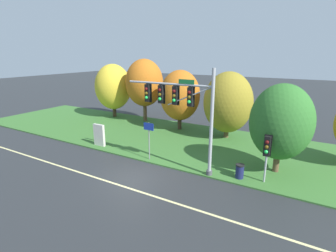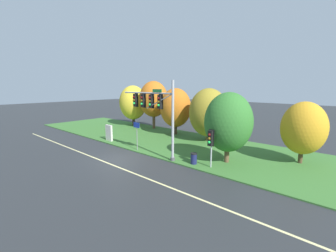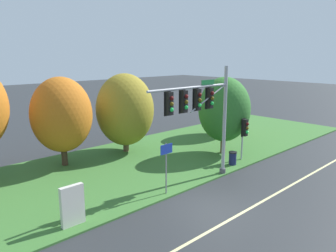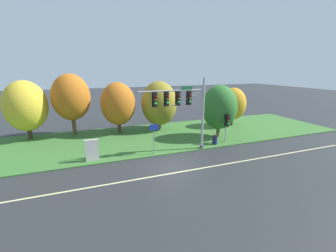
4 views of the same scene
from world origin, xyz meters
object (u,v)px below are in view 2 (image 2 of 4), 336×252
info_kiosk (109,133)px  trash_bin (194,158)px  route_sign_post (137,131)px  pedestrian_signal_near_kerb (211,140)px  tree_behind_signpost (176,108)px  traffic_signal_mast (155,107)px  tree_right_far (304,128)px  tree_nearest_road (133,103)px  tree_mid_verge (208,113)px  tree_left_of_mast (154,99)px  tree_tall_centre (228,122)px

info_kiosk → trash_bin: (12.20, 0.04, -0.47)m
route_sign_post → info_kiosk: (-5.45, 0.35, -0.99)m
pedestrian_signal_near_kerb → tree_behind_signpost: tree_behind_signpost is taller
route_sign_post → info_kiosk: route_sign_post is taller
traffic_signal_mast → tree_right_far: size_ratio=1.33×
route_sign_post → tree_behind_signpost: bearing=102.7°
tree_nearest_road → tree_mid_verge: tree_nearest_road is taller
tree_mid_verge → tree_right_far: size_ratio=1.19×
traffic_signal_mast → pedestrian_signal_near_kerb: 5.96m
tree_left_of_mast → tree_mid_verge: size_ratio=1.16×
tree_tall_centre → trash_bin: tree_tall_centre is taller
tree_mid_verge → tree_tall_centre: (5.33, -5.57, 0.09)m
pedestrian_signal_near_kerb → tree_mid_verge: (-4.98, 7.73, 1.12)m
traffic_signal_mast → tree_right_far: bearing=32.5°
traffic_signal_mast → tree_behind_signpost: 9.82m
tree_right_far → info_kiosk: bearing=-161.7°
route_sign_post → tree_mid_verge: (3.24, 8.22, 1.43)m
traffic_signal_mast → tree_right_far: traffic_signal_mast is taller
tree_nearest_road → tree_tall_centre: size_ratio=1.09×
tree_behind_signpost → tree_tall_centre: tree_behind_signpost is taller
route_sign_post → traffic_signal_mast: bearing=-3.4°
route_sign_post → tree_left_of_mast: bearing=126.8°
tree_left_of_mast → tree_behind_signpost: bearing=-11.6°
traffic_signal_mast → info_kiosk: size_ratio=3.64×
pedestrian_signal_near_kerb → tree_right_far: tree_right_far is taller
tree_behind_signpost → route_sign_post: bearing=-77.3°
tree_nearest_road → info_kiosk: size_ratio=3.43×
traffic_signal_mast → trash_bin: bearing=7.9°
tree_right_far → tree_nearest_road: bearing=173.7°
tree_behind_signpost → tree_tall_centre: (10.48, -5.78, -0.12)m
info_kiosk → route_sign_post: bearing=-3.6°
tree_right_far → trash_bin: size_ratio=5.59×
tree_left_of_mast → tree_right_far: size_ratio=1.38×
tree_nearest_road → trash_bin: bearing=-25.8°
route_sign_post → tree_right_far: (13.36, 6.58, 1.07)m
tree_mid_verge → tree_right_far: tree_mid_verge is taller
route_sign_post → trash_bin: size_ratio=3.11×
tree_behind_signpost → trash_bin: 12.20m
trash_bin → tree_tall_centre: bearing=50.9°
route_sign_post → trash_bin: 6.91m
pedestrian_signal_near_kerb → tree_mid_verge: size_ratio=0.50×
tree_left_of_mast → tree_nearest_road: bearing=-178.1°
tree_nearest_road → info_kiosk: 11.32m
tree_mid_verge → tree_tall_centre: 7.72m
tree_mid_verge → trash_bin: size_ratio=6.66×
tree_behind_signpost → tree_right_far: bearing=-6.9°
traffic_signal_mast → tree_behind_signpost: bearing=118.5°
pedestrian_signal_near_kerb → tree_nearest_road: bearing=156.1°
tree_left_of_mast → info_kiosk: tree_left_of_mast is taller
tree_tall_centre → trash_bin: size_ratio=6.40×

